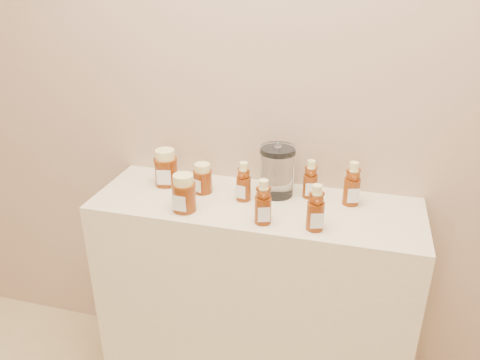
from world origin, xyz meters
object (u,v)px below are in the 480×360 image
(bear_bottle_back_left, at_px, (244,179))
(glass_canister, at_px, (277,169))
(display_table, at_px, (254,301))
(bear_bottle_front_left, at_px, (263,199))
(honey_jar_left, at_px, (166,167))

(bear_bottle_back_left, relative_size, glass_canister, 0.81)
(display_table, bearing_deg, bear_bottle_front_left, -66.41)
(display_table, distance_m, bear_bottle_front_left, 0.56)
(bear_bottle_back_left, bearing_deg, bear_bottle_front_left, -44.87)
(display_table, xyz_separation_m, bear_bottle_back_left, (-0.05, 0.02, 0.53))
(display_table, relative_size, bear_bottle_front_left, 6.77)
(display_table, bearing_deg, bear_bottle_back_left, 161.41)
(glass_canister, bearing_deg, bear_bottle_back_left, -144.72)
(bear_bottle_back_left, distance_m, honey_jar_left, 0.33)
(honey_jar_left, relative_size, glass_canister, 0.71)
(bear_bottle_front_left, height_order, glass_canister, glass_canister)
(bear_bottle_back_left, distance_m, bear_bottle_front_left, 0.18)
(bear_bottle_front_left, bearing_deg, glass_canister, 70.12)
(display_table, height_order, bear_bottle_front_left, bear_bottle_front_left)
(bear_bottle_front_left, bearing_deg, display_table, 94.55)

